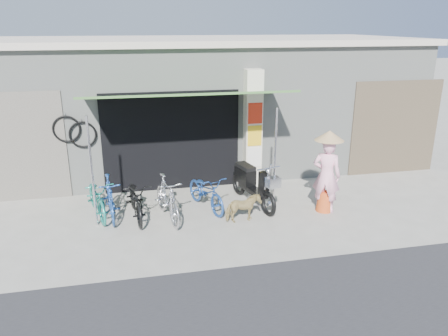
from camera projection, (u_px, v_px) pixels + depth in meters
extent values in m
plane|color=#9E9A8F|center=(243.00, 227.00, 9.13)|extent=(80.00, 80.00, 0.00)
cube|color=#9CA199|center=(202.00, 103.00, 13.31)|extent=(12.00, 5.00, 3.50)
cube|color=beige|center=(201.00, 40.00, 12.73)|extent=(12.30, 5.30, 0.16)
cube|color=black|center=(172.00, 142.00, 10.89)|extent=(3.40, 0.06, 2.50)
cube|color=black|center=(173.00, 168.00, 11.12)|extent=(3.06, 0.04, 1.10)
torus|color=black|center=(83.00, 135.00, 10.34)|extent=(0.65, 0.05, 0.65)
cylinder|color=silver|center=(81.00, 121.00, 10.26)|extent=(0.02, 0.02, 0.12)
torus|color=black|center=(67.00, 129.00, 10.23)|extent=(0.65, 0.05, 0.65)
cylinder|color=silver|center=(65.00, 116.00, 10.14)|extent=(0.02, 0.02, 0.12)
cube|color=beige|center=(252.00, 129.00, 11.10)|extent=(0.42, 0.42, 3.00)
cube|color=red|center=(255.00, 113.00, 10.75)|extent=(0.36, 0.02, 0.52)
cube|color=yellow|center=(255.00, 136.00, 10.93)|extent=(0.36, 0.02, 0.52)
cube|color=white|center=(254.00, 157.00, 11.11)|extent=(0.36, 0.02, 0.50)
cube|color=#37622C|center=(187.00, 95.00, 9.68)|extent=(4.60, 1.88, 0.35)
cylinder|color=silver|center=(92.00, 172.00, 8.86)|extent=(0.05, 0.05, 2.36)
cylinder|color=silver|center=(275.00, 160.00, 9.63)|extent=(0.05, 0.05, 2.36)
cube|color=brown|center=(395.00, 128.00, 12.11)|extent=(2.60, 0.06, 2.60)
cube|color=#6B665B|center=(8.00, 148.00, 10.13)|extent=(2.60, 0.06, 2.60)
imported|color=#1C8070|center=(97.00, 197.00, 9.56)|extent=(0.97, 1.75, 0.87)
imported|color=#214B98|center=(110.00, 198.00, 9.46)|extent=(0.60, 1.57, 0.92)
imported|color=black|center=(136.00, 199.00, 9.45)|extent=(0.78, 1.74, 0.89)
imported|color=silver|center=(167.00, 198.00, 9.36)|extent=(0.77, 1.69, 0.98)
imported|color=navy|center=(206.00, 192.00, 9.93)|extent=(1.03, 1.68, 0.83)
imported|color=#986F50|center=(243.00, 208.00, 9.29)|extent=(0.78, 0.43, 0.63)
torus|color=black|center=(268.00, 204.00, 9.60)|extent=(0.23, 0.58, 0.57)
torus|color=black|center=(239.00, 184.00, 10.80)|extent=(0.23, 0.58, 0.57)
cube|color=black|center=(253.00, 190.00, 10.18)|extent=(0.48, 1.05, 0.11)
cube|color=black|center=(245.00, 175.00, 10.42)|extent=(0.41, 0.64, 0.37)
cube|color=black|center=(245.00, 166.00, 10.35)|extent=(0.39, 0.64, 0.10)
cube|color=black|center=(264.00, 184.00, 9.67)|extent=(0.26, 0.16, 0.60)
cylinder|color=silver|center=(269.00, 168.00, 9.37)|extent=(0.55, 0.17, 0.03)
cube|color=silver|center=(273.00, 182.00, 9.29)|extent=(0.32, 0.28, 0.22)
imported|color=#FFABC7|center=(326.00, 176.00, 9.69)|extent=(0.74, 0.68, 1.69)
cone|color=#C2481B|center=(324.00, 201.00, 9.88)|extent=(0.38, 0.38, 0.46)
cone|color=tan|center=(330.00, 135.00, 9.40)|extent=(0.64, 0.64, 0.22)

